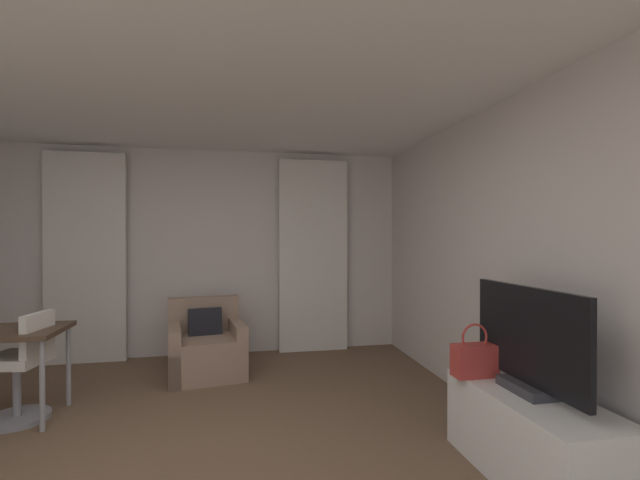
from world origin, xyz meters
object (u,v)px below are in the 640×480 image
(desk_chair, at_px, (22,373))
(handbag_primary, at_px, (475,359))
(tv_console, at_px, (532,438))
(tv_flatscreen, at_px, (528,343))
(armchair, at_px, (206,349))

(desk_chair, bearing_deg, handbag_primary, -19.14)
(tv_console, relative_size, handbag_primary, 3.10)
(tv_console, bearing_deg, desk_chair, 156.28)
(tv_flatscreen, bearing_deg, tv_console, -90.00)
(desk_chair, distance_m, tv_console, 3.82)
(tv_flatscreen, bearing_deg, handbag_primary, 115.41)
(armchair, relative_size, tv_flatscreen, 0.90)
(tv_flatscreen, xyz_separation_m, handbag_primary, (-0.16, 0.33, -0.19))
(desk_chair, distance_m, tv_flatscreen, 3.83)
(armchair, distance_m, handbag_primary, 2.86)
(armchair, xyz_separation_m, tv_console, (2.11, -2.43, -0.02))
(desk_chair, relative_size, handbag_primary, 2.39)
(armchair, relative_size, tv_console, 0.78)
(armchair, relative_size, desk_chair, 1.01)
(armchair, height_order, tv_flatscreen, tv_flatscreen)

